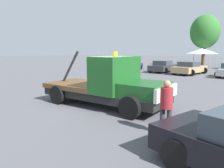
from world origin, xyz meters
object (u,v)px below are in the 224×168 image
Objects in this scene: parked_car_tan at (189,68)px; tree_center at (205,32)px; tow_truck at (110,86)px; parked_car_navy at (127,65)px; canopy_tent_white at (202,51)px; person_near_truck at (166,103)px; parked_car_charcoal at (163,67)px.

tree_center is at bearing 16.10° from parked_car_tan.
parked_car_navy is at bearing 119.43° from tow_truck.
tree_center reaches higher than canopy_tent_white.
person_near_truck is at bearing -139.30° from parked_car_navy.
canopy_tent_white reaches higher than tow_truck.
tree_center reaches higher than parked_car_navy.
parked_car_navy is (-9.46, 15.01, -0.31)m from tow_truck.
person_near_truck is at bearing -155.99° from parked_car_charcoal.
parked_car_tan is at bearing -79.69° from canopy_tent_white.
person_near_truck is 0.21× the size of tree_center.
parked_car_navy is at bearing 14.95° from person_near_truck.
parked_car_charcoal is at bearing -96.96° from canopy_tent_white.
parked_car_tan is (-5.17, 17.04, -0.32)m from person_near_truck.
tree_center reaches higher than tow_truck.
tree_center is (-0.41, 2.40, 2.91)m from canopy_tent_white.
tow_truck is at bearing 42.79° from person_near_truck.
person_near_truck is at bearing -75.95° from tree_center.
tow_truck is 28.97m from tree_center.
tree_center is at bearing 99.67° from canopy_tent_white.
parked_car_navy is 1.03× the size of parked_car_charcoal.
canopy_tent_white is at bearing 16.22° from parked_car_tan.
canopy_tent_white is at bearing 95.25° from tow_truck.
parked_car_navy is at bearing 98.46° from parked_car_charcoal.
parked_car_navy is at bearing -111.99° from tree_center.
tow_truck is 1.29× the size of parked_car_tan.
parked_car_navy is 4.63m from parked_car_charcoal.
parked_car_tan is (-1.77, 15.50, -0.31)m from tow_truck.
parked_car_charcoal is (-4.91, 15.82, -0.32)m from tow_truck.
parked_car_tan is at bearing -97.35° from parked_car_charcoal.
parked_car_charcoal is 0.93× the size of parked_car_tan.
tree_center is (5.39, 13.34, 4.63)m from parked_car_navy.
tow_truck is at bearing -144.94° from parked_car_navy.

